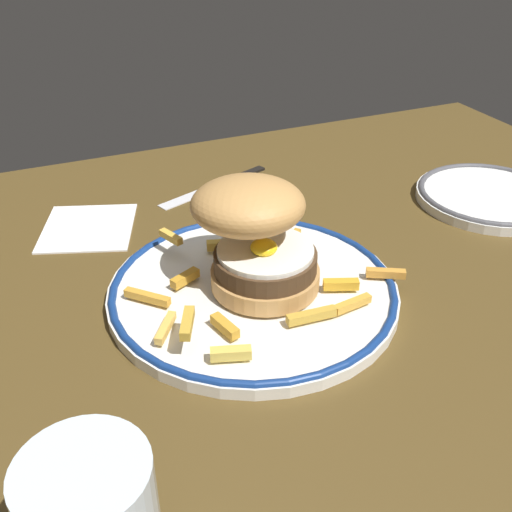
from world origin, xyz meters
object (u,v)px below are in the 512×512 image
object	(u,v)px
burger	(255,232)
knife	(223,182)
dinner_plate	(256,288)
side_plate	(490,196)
napkin	(88,227)

from	to	relation	value
burger	knife	bearing A→B (deg)	76.35
dinner_plate	side_plate	size ratio (longest dim) A/B	1.55
dinner_plate	napkin	size ratio (longest dim) A/B	2.53
knife	burger	bearing A→B (deg)	-103.65
dinner_plate	burger	distance (cm)	6.34
napkin	dinner_plate	bearing A→B (deg)	-57.43
dinner_plate	burger	bearing A→B (deg)	97.16
dinner_plate	knife	bearing A→B (deg)	76.52
burger	knife	size ratio (longest dim) A/B	0.82
burger	napkin	size ratio (longest dim) A/B	1.24
dinner_plate	knife	distance (cm)	26.53
dinner_plate	side_plate	bearing A→B (deg)	11.11
side_plate	dinner_plate	bearing A→B (deg)	-168.89
napkin	side_plate	bearing A→B (deg)	-15.29
dinner_plate	knife	xyz separation A→B (cm)	(6.19, 25.79, -0.58)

